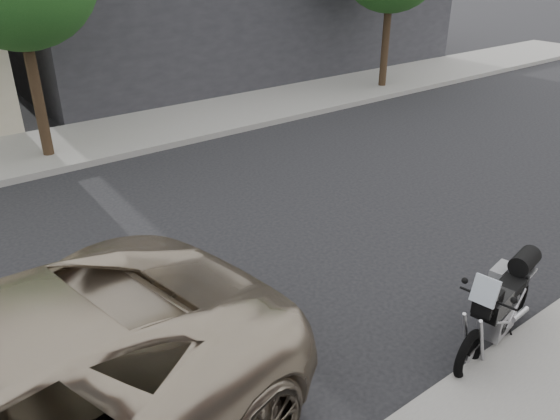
% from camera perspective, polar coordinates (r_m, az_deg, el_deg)
% --- Properties ---
extents(ground, '(120.00, 120.00, 0.00)m').
position_cam_1_polar(ground, '(9.36, -0.38, -2.57)').
color(ground, black).
rests_on(ground, ground).
extents(far_sidewalk, '(44.00, 3.00, 0.15)m').
position_cam_1_polar(far_sidewalk, '(14.64, -16.02, 7.58)').
color(far_sidewalk, gray).
rests_on(far_sidewalk, ground).
extents(motorcycle, '(2.00, 0.87, 1.27)m').
position_cam_1_polar(motorcycle, '(7.25, 22.03, -9.08)').
color(motorcycle, black).
rests_on(motorcycle, ground).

